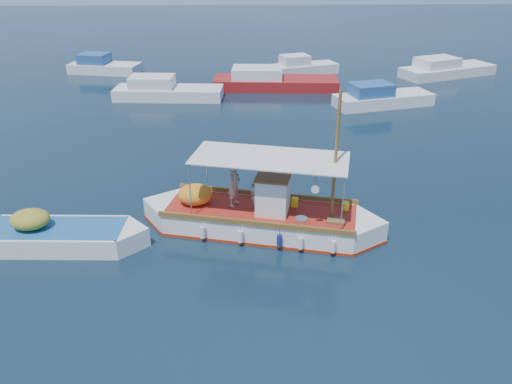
{
  "coord_description": "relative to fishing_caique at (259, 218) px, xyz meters",
  "views": [
    {
      "loc": [
        -0.99,
        -16.44,
        9.94
      ],
      "look_at": [
        -0.45,
        0.0,
        1.75
      ],
      "focal_mm": 35.0,
      "sensor_mm": 36.0,
      "label": 1
    }
  ],
  "objects": [
    {
      "name": "fishing_caique",
      "position": [
        0.0,
        0.0,
        0.0
      ],
      "size": [
        9.3,
        4.15,
        5.83
      ],
      "rotation": [
        0.0,
        0.0,
        -0.24
      ],
      "color": "white",
      "rests_on": "ground"
    },
    {
      "name": "bg_boat_n",
      "position": [
        1.78,
        21.06,
        -0.03
      ],
      "size": [
        9.57,
        3.45,
        1.8
      ],
      "rotation": [
        0.0,
        0.0,
        -0.07
      ],
      "color": "maroon",
      "rests_on": "ground"
    },
    {
      "name": "bg_boat_far_w",
      "position": [
        -12.4,
        26.76,
        -0.03
      ],
      "size": [
        6.26,
        3.45,
        1.8
      ],
      "rotation": [
        0.0,
        0.0,
        -0.2
      ],
      "color": "silver",
      "rests_on": "ground"
    },
    {
      "name": "bg_boat_far_n",
      "position": [
        4.64,
        25.84,
        -0.03
      ],
      "size": [
        6.04,
        3.63,
        1.8
      ],
      "rotation": [
        0.0,
        0.0,
        0.31
      ],
      "color": "silver",
      "rests_on": "ground"
    },
    {
      "name": "bg_boat_ne",
      "position": [
        8.91,
        16.23,
        -0.03
      ],
      "size": [
        7.04,
        3.82,
        1.8
      ],
      "rotation": [
        0.0,
        0.0,
        0.26
      ],
      "color": "silver",
      "rests_on": "ground"
    },
    {
      "name": "bg_boat_e",
      "position": [
        16.51,
        24.61,
        -0.03
      ],
      "size": [
        8.6,
        5.41,
        1.8
      ],
      "rotation": [
        0.0,
        0.0,
        0.37
      ],
      "color": "silver",
      "rests_on": "ground"
    },
    {
      "name": "ground",
      "position": [
        0.33,
        -0.25,
        -0.52
      ],
      "size": [
        160.0,
        160.0,
        0.0
      ],
      "primitive_type": "plane",
      "color": "black",
      "rests_on": "ground"
    },
    {
      "name": "dinghy",
      "position": [
        -7.48,
        -0.91,
        -0.17
      ],
      "size": [
        6.8,
        2.12,
        1.66
      ],
      "rotation": [
        0.0,
        0.0,
        -0.04
      ],
      "color": "white",
      "rests_on": "ground"
    },
    {
      "name": "bg_boat_nw",
      "position": [
        -5.99,
        18.53,
        -0.03
      ],
      "size": [
        7.76,
        2.91,
        1.8
      ],
      "rotation": [
        0.0,
        0.0,
        -0.07
      ],
      "color": "silver",
      "rests_on": "ground"
    }
  ]
}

